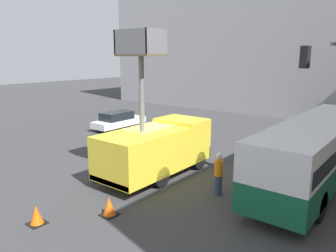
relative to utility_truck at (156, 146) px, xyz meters
name	(u,v)px	position (x,y,z in m)	size (l,w,h in m)	color
ground_plane	(144,171)	(-0.96, 0.08, -1.57)	(120.00, 120.00, 0.00)	#38383A
building_backdrop_far	(300,36)	(-0.96, 24.41, 6.46)	(44.00, 10.00, 16.05)	#9E9EA3
utility_truck	(156,146)	(0.00, 0.00, 0.00)	(2.56, 6.32, 7.09)	yellow
city_bus	(317,147)	(6.61, 3.78, 0.26)	(2.55, 11.77, 3.07)	#145638
road_worker_near_truck	(94,164)	(-1.72, -2.51, -0.67)	(0.38, 0.38, 1.81)	navy
road_worker_directing	(219,174)	(3.64, -0.09, -0.61)	(0.38, 0.38, 1.90)	navy
traffic_cone_near_truck	(36,215)	(-0.19, -6.43, -1.24)	(0.62, 0.62, 0.71)	black
traffic_cone_mid_road	(109,207)	(1.35, -4.35, -1.23)	(0.63, 0.63, 0.72)	black
parked_car_curbside	(118,120)	(-9.65, 6.45, -0.84)	(1.71, 4.77, 1.43)	silver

